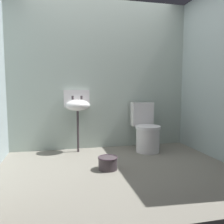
% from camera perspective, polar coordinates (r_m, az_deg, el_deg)
% --- Properties ---
extents(ground_plane, '(3.39, 2.58, 0.08)m').
position_cam_1_polar(ground_plane, '(3.05, 1.18, -14.49)').
color(ground_plane, gray).
extents(wall_back, '(3.39, 0.10, 2.47)m').
position_cam_1_polar(wall_back, '(3.98, -2.83, 9.02)').
color(wall_back, '#A7B7AD').
rests_on(wall_back, ground).
extents(wall_right, '(0.10, 2.38, 2.47)m').
position_cam_1_polar(wall_right, '(3.65, 25.37, 8.71)').
color(wall_right, '#A3B4B3').
rests_on(wall_right, ground).
extents(toilet_near_wall, '(0.41, 0.60, 0.78)m').
position_cam_1_polar(toilet_near_wall, '(3.84, 8.38, -4.66)').
color(toilet_near_wall, white).
rests_on(toilet_near_wall, ground).
extents(sink, '(0.42, 0.35, 0.99)m').
position_cam_1_polar(sink, '(3.72, -8.54, 1.73)').
color(sink, '#3F353A').
rests_on(sink, ground).
extents(bucket, '(0.25, 0.25, 0.16)m').
position_cam_1_polar(bucket, '(2.99, -1.04, -12.40)').
color(bucket, '#3F353A').
rests_on(bucket, ground).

